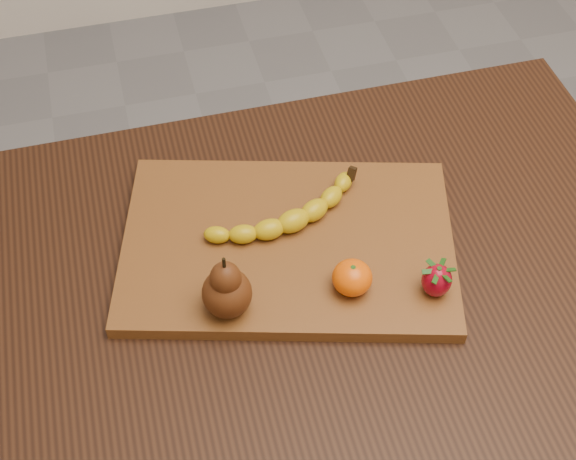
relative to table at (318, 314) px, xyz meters
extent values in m
cube|color=black|center=(0.00, 0.00, 0.08)|extent=(1.00, 0.70, 0.04)
cylinder|color=black|center=(-0.45, 0.30, -0.30)|extent=(0.05, 0.05, 0.72)
cylinder|color=black|center=(0.45, 0.30, -0.30)|extent=(0.05, 0.05, 0.72)
cube|color=brown|center=(-0.03, 0.05, 0.11)|extent=(0.51, 0.41, 0.02)
ellipsoid|color=#EF5302|center=(0.03, -0.05, 0.14)|extent=(0.06, 0.06, 0.04)
camera|label=1|loc=(-0.21, -0.62, 0.96)|focal=50.00mm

